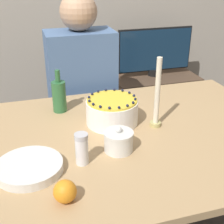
{
  "coord_description": "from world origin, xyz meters",
  "views": [
    {
      "loc": [
        -0.34,
        -1.08,
        1.42
      ],
      "look_at": [
        0.02,
        0.12,
        0.81
      ],
      "focal_mm": 50.0,
      "sensor_mm": 36.0,
      "label": 1
    }
  ],
  "objects_px": {
    "person_man_blue_shirt": "(82,111)",
    "sugar_bowl": "(119,141)",
    "sugar_shaker": "(82,149)",
    "candle": "(157,99)",
    "cake": "(112,111)",
    "tv_monitor": "(155,51)",
    "bottle": "(59,96)"
  },
  "relations": [
    {
      "from": "candle",
      "to": "sugar_bowl",
      "type": "bearing_deg",
      "value": -146.57
    },
    {
      "from": "person_man_blue_shirt",
      "to": "sugar_bowl",
      "type": "bearing_deg",
      "value": 89.03
    },
    {
      "from": "sugar_bowl",
      "to": "person_man_blue_shirt",
      "type": "height_order",
      "value": "person_man_blue_shirt"
    },
    {
      "from": "tv_monitor",
      "to": "candle",
      "type": "bearing_deg",
      "value": -113.64
    },
    {
      "from": "person_man_blue_shirt",
      "to": "tv_monitor",
      "type": "height_order",
      "value": "person_man_blue_shirt"
    },
    {
      "from": "sugar_shaker",
      "to": "candle",
      "type": "bearing_deg",
      "value": 26.95
    },
    {
      "from": "sugar_shaker",
      "to": "bottle",
      "type": "relative_size",
      "value": 0.58
    },
    {
      "from": "sugar_shaker",
      "to": "bottle",
      "type": "bearing_deg",
      "value": 91.75
    },
    {
      "from": "person_man_blue_shirt",
      "to": "tv_monitor",
      "type": "bearing_deg",
      "value": -147.03
    },
    {
      "from": "bottle",
      "to": "person_man_blue_shirt",
      "type": "relative_size",
      "value": 0.16
    },
    {
      "from": "bottle",
      "to": "tv_monitor",
      "type": "distance_m",
      "value": 1.2
    },
    {
      "from": "bottle",
      "to": "person_man_blue_shirt",
      "type": "height_order",
      "value": "person_man_blue_shirt"
    },
    {
      "from": "sugar_shaker",
      "to": "candle",
      "type": "distance_m",
      "value": 0.42
    },
    {
      "from": "cake",
      "to": "sugar_bowl",
      "type": "bearing_deg",
      "value": -100.39
    },
    {
      "from": "cake",
      "to": "bottle",
      "type": "distance_m",
      "value": 0.29
    },
    {
      "from": "sugar_shaker",
      "to": "candle",
      "type": "xyz_separation_m",
      "value": [
        0.37,
        0.19,
        0.07
      ]
    },
    {
      "from": "sugar_shaker",
      "to": "bottle",
      "type": "height_order",
      "value": "bottle"
    },
    {
      "from": "cake",
      "to": "tv_monitor",
      "type": "relative_size",
      "value": 0.38
    },
    {
      "from": "cake",
      "to": "sugar_shaker",
      "type": "distance_m",
      "value": 0.33
    },
    {
      "from": "candle",
      "to": "person_man_blue_shirt",
      "type": "height_order",
      "value": "person_man_blue_shirt"
    },
    {
      "from": "cake",
      "to": "bottle",
      "type": "relative_size",
      "value": 1.11
    },
    {
      "from": "sugar_bowl",
      "to": "candle",
      "type": "relative_size",
      "value": 0.37
    },
    {
      "from": "bottle",
      "to": "tv_monitor",
      "type": "xyz_separation_m",
      "value": [
        0.87,
        0.83,
        -0.05
      ]
    },
    {
      "from": "cake",
      "to": "person_man_blue_shirt",
      "type": "bearing_deg",
      "value": 92.81
    },
    {
      "from": "person_man_blue_shirt",
      "to": "candle",
      "type": "bearing_deg",
      "value": 107.3
    },
    {
      "from": "candle",
      "to": "person_man_blue_shirt",
      "type": "relative_size",
      "value": 0.25
    },
    {
      "from": "sugar_bowl",
      "to": "candle",
      "type": "xyz_separation_m",
      "value": [
        0.22,
        0.14,
        0.09
      ]
    },
    {
      "from": "candle",
      "to": "cake",
      "type": "bearing_deg",
      "value": 154.7
    },
    {
      "from": "sugar_bowl",
      "to": "person_man_blue_shirt",
      "type": "bearing_deg",
      "value": 89.03
    },
    {
      "from": "cake",
      "to": "sugar_bowl",
      "type": "xyz_separation_m",
      "value": [
        -0.04,
        -0.23,
        -0.02
      ]
    },
    {
      "from": "sugar_bowl",
      "to": "sugar_shaker",
      "type": "bearing_deg",
      "value": -163.81
    },
    {
      "from": "tv_monitor",
      "to": "sugar_shaker",
      "type": "bearing_deg",
      "value": -123.45
    }
  ]
}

